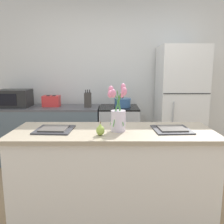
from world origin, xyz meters
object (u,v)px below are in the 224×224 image
pear_figurine (99,130)px  knife_block (87,100)px  plate_setting_left (53,129)px  microwave (13,98)px  refrigerator (179,105)px  flower_vase (117,115)px  stove_range (118,134)px  cooking_pot (122,103)px  toaster (50,101)px  plate_setting_right (171,129)px

pear_figurine → knife_block: 1.76m
plate_setting_left → microwave: size_ratio=0.70×
refrigerator → flower_vase: size_ratio=4.37×
flower_vase → pear_figurine: (-0.15, -0.14, -0.10)m
stove_range → cooking_pot: 0.51m
knife_block → stove_range: bearing=2.6°
stove_range → pear_figurine: pear_figurine is taller
refrigerator → microwave: bearing=-180.0°
plate_setting_left → cooking_pot: size_ratio=1.31×
refrigerator → toaster: (-2.02, 0.04, 0.06)m
cooking_pot → refrigerator: bearing=0.8°
cooking_pot → knife_block: knife_block is taller
flower_vase → toaster: (-1.01, 1.67, -0.10)m
plate_setting_right → microwave: microwave is taller
plate_setting_left → stove_range: bearing=68.7°
stove_range → refrigerator: 1.06m
pear_figurine → knife_block: size_ratio=0.43×
pear_figurine → toaster: size_ratio=0.41×
refrigerator → flower_vase: (-1.01, -1.63, 0.17)m
stove_range → knife_block: (-0.48, -0.02, 0.55)m
refrigerator → pear_figurine: size_ratio=15.76×
refrigerator → plate_setting_left: bearing=-134.5°
cooking_pot → plate_setting_right: bearing=-76.9°
plate_setting_left → microwave: microwave is taller
pear_figurine → plate_setting_right: pear_figurine is taller
stove_range → pear_figurine: 1.85m
plate_setting_left → knife_block: (0.14, 1.58, 0.06)m
flower_vase → knife_block: flower_vase is taller
flower_vase → plate_setting_left: 0.58m
plate_setting_left → plate_setting_right: size_ratio=1.00×
toaster → microwave: microwave is taller
flower_vase → microwave: 2.26m
refrigerator → plate_setting_right: bearing=-108.1°
flower_vase → knife_block: 1.66m
pear_figurine → cooking_pot: bearing=81.5°
plate_setting_right → stove_range: bearing=104.9°
knife_block → plate_setting_left: bearing=-95.1°
stove_range → plate_setting_right: (0.43, -1.60, 0.50)m
plate_setting_right → cooking_pot: bearing=103.1°
plate_setting_left → toaster: size_ratio=1.21×
refrigerator → toaster: size_ratio=6.48×
refrigerator → cooking_pot: 0.90m
flower_vase → pear_figurine: bearing=-137.4°
toaster → flower_vase: bearing=-58.9°
stove_range → plate_setting_right: 1.73m
refrigerator → plate_setting_left: refrigerator is taller
microwave → cooking_pot: bearing=-0.4°
plate_setting_left → knife_block: 1.59m
plate_setting_right → plate_setting_left: bearing=180.0°
plate_setting_left → plate_setting_right: same height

